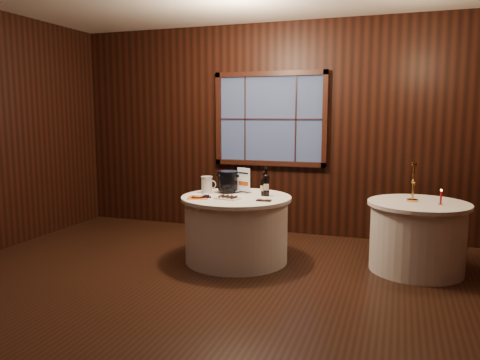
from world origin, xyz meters
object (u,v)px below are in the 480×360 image
at_px(grape_bunch, 207,197).
at_px(sign_stand, 244,184).
at_px(port_bottle_left, 264,185).
at_px(chocolate_box, 264,200).
at_px(red_candle, 441,199).
at_px(chocolate_plate, 227,198).
at_px(glass_pitcher, 207,185).
at_px(brass_candlestick, 413,187).
at_px(side_table, 417,236).
at_px(port_bottle_right, 266,183).
at_px(cracker_bowl, 198,196).
at_px(main_table, 236,228).
at_px(ice_bucket, 228,181).

bearing_deg(grape_bunch, sign_stand, 56.92).
bearing_deg(port_bottle_left, chocolate_box, -54.66).
distance_m(sign_stand, red_candle, 2.19).
distance_m(chocolate_plate, chocolate_box, 0.42).
distance_m(glass_pitcher, brass_candlestick, 2.36).
height_order(chocolate_plate, red_candle, red_candle).
height_order(side_table, glass_pitcher, glass_pitcher).
xyz_separation_m(chocolate_box, grape_bunch, (-0.66, -0.05, 0.01)).
height_order(port_bottle_right, cracker_bowl, port_bottle_right).
relative_size(port_bottle_right, chocolate_box, 2.09).
relative_size(sign_stand, port_bottle_left, 1.13).
height_order(port_bottle_right, brass_candlestick, brass_candlestick).
distance_m(chocolate_plate, grape_bunch, 0.25).
bearing_deg(main_table, red_candle, 5.26).
height_order(main_table, port_bottle_right, port_bottle_right).
bearing_deg(side_table, cracker_bowl, -167.26).
xyz_separation_m(grape_bunch, red_candle, (2.49, 0.43, 0.05)).
bearing_deg(sign_stand, ice_bucket, -150.09).
distance_m(chocolate_plate, brass_candlestick, 2.04).
bearing_deg(grape_bunch, main_table, 39.24).
bearing_deg(red_candle, glass_pitcher, -177.88).
xyz_separation_m(port_bottle_right, chocolate_box, (0.07, -0.32, -0.14)).
height_order(sign_stand, port_bottle_right, port_bottle_right).
xyz_separation_m(main_table, chocolate_plate, (-0.03, -0.20, 0.40)).
xyz_separation_m(side_table, port_bottle_left, (-1.71, -0.15, 0.50)).
bearing_deg(cracker_bowl, sign_stand, 49.68).
bearing_deg(cracker_bowl, port_bottle_left, 29.96).
distance_m(port_bottle_left, grape_bunch, 0.69).
height_order(main_table, brass_candlestick, brass_candlestick).
distance_m(main_table, brass_candlestick, 2.03).
bearing_deg(ice_bucket, chocolate_plate, -69.96).
relative_size(glass_pitcher, cracker_bowl, 1.36).
bearing_deg(glass_pitcher, sign_stand, 7.64).
bearing_deg(main_table, glass_pitcher, 165.59).
bearing_deg(port_bottle_left, ice_bucket, -168.47).
bearing_deg(cracker_bowl, main_table, 32.18).
xyz_separation_m(port_bottle_right, brass_candlestick, (1.62, 0.19, 0.01)).
xyz_separation_m(port_bottle_right, glass_pitcher, (-0.73, -0.04, -0.04)).
distance_m(side_table, port_bottle_left, 1.79).
bearing_deg(sign_stand, grape_bunch, -99.12).
relative_size(grape_bunch, glass_pitcher, 0.77).
relative_size(port_bottle_right, red_candle, 2.02).
relative_size(main_table, cracker_bowl, 8.51).
height_order(cracker_bowl, brass_candlestick, brass_candlestick).
bearing_deg(grape_bunch, red_candle, 9.83).
bearing_deg(cracker_bowl, glass_pitcher, 96.04).
relative_size(sign_stand, chocolate_box, 1.96).
xyz_separation_m(sign_stand, port_bottle_right, (0.30, -0.09, 0.04)).
distance_m(port_bottle_right, ice_bucket, 0.51).
height_order(ice_bucket, chocolate_box, ice_bucket).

